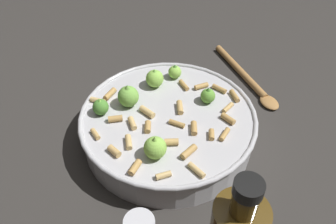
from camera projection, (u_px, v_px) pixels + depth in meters
The scene contains 3 objects.
ground_plane at pixel (168, 137), 0.73m from camera, with size 2.40×2.40×0.00m, color #2D2B28.
cooking_pan at pixel (167, 124), 0.71m from camera, with size 0.34×0.34×0.11m.
wooden_spoon at pixel (248, 79), 0.86m from camera, with size 0.24×0.15×0.02m.
Camera 1 is at (-0.49, -0.06, 0.54)m, focal length 38.38 mm.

